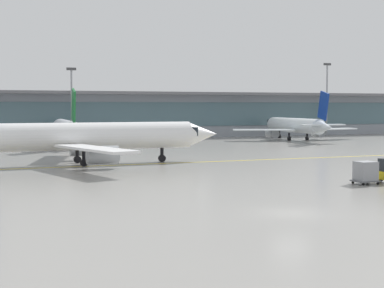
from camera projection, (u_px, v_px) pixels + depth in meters
ground_plane at (291, 213)px, 36.20m from camera, size 400.00×400.00×0.00m
taxiway_centreline_stripe at (100, 166)px, 65.03m from camera, size 110.00×1.10×0.01m
terminal_concourse at (71, 115)px, 117.81m from camera, size 171.12×11.00×9.60m
gate_airplane_1 at (66, 129)px, 98.43m from camera, size 26.34×28.33×9.39m
gate_airplane_2 at (295, 126)px, 114.23m from camera, size 26.30×28.39×9.40m
taxiing_regional_jet at (93, 137)px, 66.55m from camera, size 31.36×29.25×10.42m
cargo_dolly_lead at (366, 172)px, 49.66m from camera, size 2.13×1.64×1.94m
apron_light_mast_1 at (72, 101)px, 110.34m from camera, size 1.80×0.36×13.93m
apron_light_mast_2 at (327, 96)px, 131.01m from camera, size 1.80×0.36×16.30m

